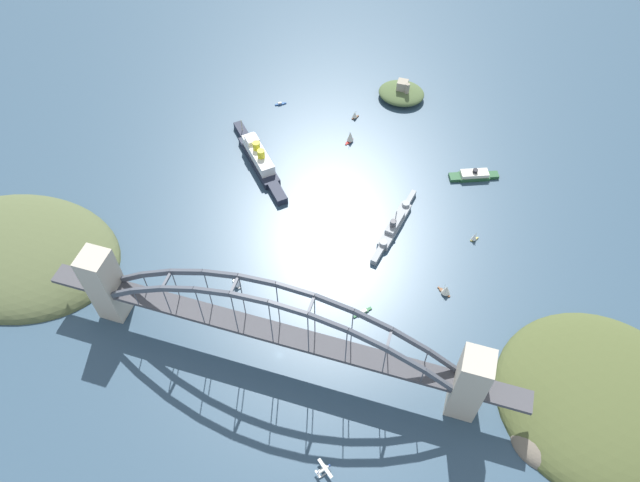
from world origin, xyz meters
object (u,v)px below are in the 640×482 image
(harbor_arch_bridge, at_px, (276,330))
(fort_island_mid_harbor, at_px, (401,93))
(small_boat_1, at_px, (236,281))
(small_boat_2, at_px, (446,290))
(seaplane_taxiing_near_bridge, at_px, (324,470))
(small_boat_4, at_px, (355,115))
(naval_cruiser, at_px, (394,225))
(small_boat_5, at_px, (474,237))
(ocean_liner, at_px, (259,158))
(harbor_ferry_steamer, at_px, (474,175))
(small_boat_0, at_px, (350,137))
(small_boat_6, at_px, (280,104))
(small_boat_3, at_px, (363,312))

(harbor_arch_bridge, bearing_deg, fort_island_mid_harbor, 85.86)
(small_boat_1, height_order, small_boat_2, small_boat_1)
(harbor_arch_bridge, height_order, fort_island_mid_harbor, harbor_arch_bridge)
(seaplane_taxiing_near_bridge, xyz_separation_m, small_boat_1, (-83.36, 91.40, 2.38))
(seaplane_taxiing_near_bridge, height_order, small_boat_4, small_boat_4)
(naval_cruiser, height_order, fort_island_mid_harbor, naval_cruiser)
(seaplane_taxiing_near_bridge, xyz_separation_m, small_boat_5, (51.13, 169.30, 1.24))
(ocean_liner, xyz_separation_m, harbor_ferry_steamer, (150.54, 31.40, -3.42))
(harbor_ferry_steamer, bearing_deg, small_boat_0, 173.34)
(small_boat_1, height_order, small_boat_5, small_boat_1)
(naval_cruiser, relative_size, small_boat_2, 7.65)
(seaplane_taxiing_near_bridge, height_order, small_boat_0, small_boat_0)
(naval_cruiser, relative_size, small_boat_6, 8.19)
(small_boat_6, bearing_deg, small_boat_5, -29.15)
(small_boat_0, distance_m, small_boat_1, 149.08)
(small_boat_3, bearing_deg, seaplane_taxiing_near_bridge, -87.41)
(small_boat_2, bearing_deg, seaplane_taxiing_near_bridge, -108.21)
(small_boat_1, bearing_deg, small_boat_2, 14.16)
(ocean_liner, bearing_deg, naval_cruiser, -16.12)
(harbor_ferry_steamer, height_order, small_boat_1, small_boat_1)
(harbor_arch_bridge, height_order, small_boat_1, harbor_arch_bridge)
(harbor_arch_bridge, bearing_deg, naval_cruiser, 69.05)
(naval_cruiser, xyz_separation_m, small_boat_6, (-114.26, 98.31, -2.27))
(small_boat_1, xyz_separation_m, small_boat_5, (134.49, 77.89, -1.14))
(ocean_liner, distance_m, fort_island_mid_harbor, 132.71)
(small_boat_0, height_order, small_boat_1, small_boat_0)
(small_boat_2, relative_size, small_boat_5, 1.22)
(harbor_arch_bridge, distance_m, naval_cruiser, 119.87)
(harbor_ferry_steamer, relative_size, small_boat_2, 3.96)
(small_boat_1, bearing_deg, small_boat_4, 80.38)
(small_boat_3, bearing_deg, ocean_liner, 135.98)
(fort_island_mid_harbor, height_order, seaplane_taxiing_near_bridge, fort_island_mid_harbor)
(small_boat_3, bearing_deg, small_boat_0, 108.09)
(ocean_liner, xyz_separation_m, seaplane_taxiing_near_bridge, (107.49, -194.51, -3.68))
(small_boat_3, distance_m, small_boat_5, 92.89)
(small_boat_5, bearing_deg, fort_island_mid_harbor, 120.51)
(seaplane_taxiing_near_bridge, bearing_deg, small_boat_1, 132.36)
(harbor_arch_bridge, distance_m, harbor_ferry_steamer, 193.66)
(small_boat_2, xyz_separation_m, small_boat_6, (-155.35, 139.35, -3.17))
(harbor_arch_bridge, relative_size, small_boat_4, 38.63)
(small_boat_5, distance_m, small_boat_6, 190.25)
(harbor_ferry_steamer, relative_size, small_boat_1, 3.59)
(ocean_liner, height_order, small_boat_0, ocean_liner)
(ocean_liner, height_order, small_boat_3, ocean_liner)
(seaplane_taxiing_near_bridge, distance_m, small_boat_2, 129.10)
(naval_cruiser, bearing_deg, small_boat_1, -138.83)
(small_boat_0, xyz_separation_m, small_boat_5, (101.82, -67.57, -1.35))
(small_boat_3, xyz_separation_m, small_boat_5, (55.41, 74.51, 2.72))
(ocean_liner, relative_size, small_boat_2, 7.94)
(fort_island_mid_harbor, xyz_separation_m, small_boat_3, (20.72, -203.67, -4.21))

